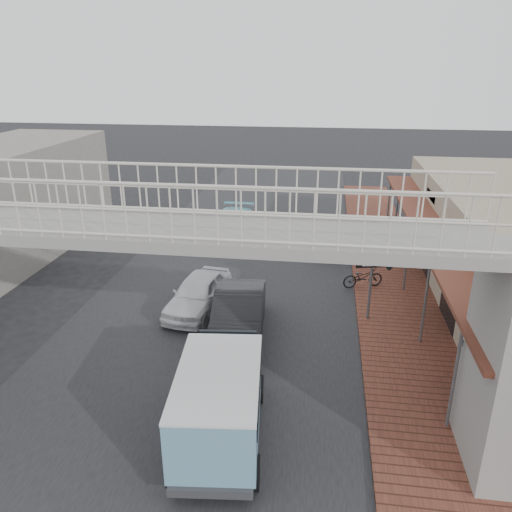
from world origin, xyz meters
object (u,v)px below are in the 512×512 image
(angkot_van, at_px, (220,395))
(street_clock, at_px, (476,347))
(dark_sedan, at_px, (238,315))
(angkot_curb, at_px, (330,231))
(arrow_sign, at_px, (394,255))
(motorcycle_near, at_px, (363,277))
(motorcycle_far, at_px, (393,224))
(angkot_far, at_px, (231,225))
(white_hatchback, at_px, (198,293))

(angkot_van, bearing_deg, street_clock, 6.98)
(dark_sedan, relative_size, angkot_van, 1.06)
(dark_sedan, distance_m, angkot_curb, 10.11)
(angkot_van, relative_size, arrow_sign, 1.51)
(motorcycle_near, bearing_deg, street_clock, 173.89)
(arrow_sign, bearing_deg, dark_sedan, -174.65)
(angkot_curb, bearing_deg, motorcycle_near, 97.55)
(angkot_van, height_order, motorcycle_far, angkot_van)
(angkot_curb, bearing_deg, dark_sedan, 67.03)
(dark_sedan, height_order, street_clock, street_clock)
(angkot_van, height_order, motorcycle_near, angkot_van)
(dark_sedan, bearing_deg, angkot_curb, 68.46)
(angkot_far, relative_size, angkot_van, 1.09)
(dark_sedan, xyz_separation_m, street_clock, (6.23, -3.57, 1.50))
(motorcycle_far, distance_m, street_clock, 15.17)
(dark_sedan, bearing_deg, motorcycle_far, 56.89)
(angkot_van, height_order, street_clock, street_clock)
(white_hatchback, distance_m, street_clock, 9.69)
(angkot_curb, relative_size, motorcycle_far, 3.01)
(angkot_curb, relative_size, angkot_far, 0.99)
(motorcycle_near, distance_m, motorcycle_far, 7.47)
(motorcycle_far, distance_m, arrow_sign, 9.94)
(white_hatchback, relative_size, street_clock, 1.49)
(dark_sedan, distance_m, arrow_sign, 5.54)
(white_hatchback, bearing_deg, motorcycle_far, 58.98)
(angkot_curb, height_order, street_clock, street_clock)
(dark_sedan, xyz_separation_m, arrow_sign, (4.96, 1.82, 1.67))
(white_hatchback, height_order, motorcycle_far, white_hatchback)
(angkot_curb, bearing_deg, angkot_far, -7.18)
(motorcycle_near, distance_m, arrow_sign, 3.21)
(street_clock, bearing_deg, angkot_far, 98.04)
(dark_sedan, bearing_deg, street_clock, -34.68)
(white_hatchback, distance_m, arrow_sign, 6.95)
(angkot_far, bearing_deg, dark_sedan, -77.54)
(dark_sedan, xyz_separation_m, angkot_far, (-2.09, 9.76, -0.07))
(motorcycle_far, bearing_deg, angkot_far, 97.65)
(white_hatchback, bearing_deg, dark_sedan, -35.67)
(angkot_van, height_order, arrow_sign, arrow_sign)
(white_hatchback, distance_m, motorcycle_near, 6.54)
(white_hatchback, relative_size, motorcycle_near, 2.36)
(dark_sedan, bearing_deg, angkot_van, -89.78)
(dark_sedan, relative_size, angkot_curb, 0.97)
(street_clock, bearing_deg, white_hatchback, 122.79)
(angkot_curb, distance_m, street_clock, 13.75)
(angkot_far, distance_m, motorcycle_near, 8.35)
(white_hatchback, height_order, motorcycle_near, white_hatchback)
(angkot_van, distance_m, street_clock, 6.02)
(motorcycle_far, height_order, arrow_sign, arrow_sign)
(street_clock, bearing_deg, arrow_sign, 79.30)
(angkot_curb, xyz_separation_m, angkot_van, (-2.46, -14.57, 0.64))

